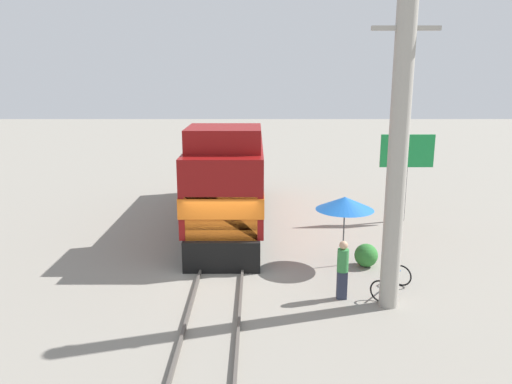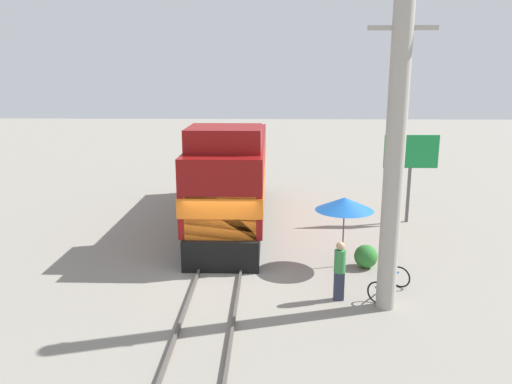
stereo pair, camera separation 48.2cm
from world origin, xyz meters
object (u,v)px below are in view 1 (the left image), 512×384
Objects in this scene: vendor_umbrella at (344,203)px; person_bystander at (342,267)px; billboard_sign at (406,156)px; utility_pole at (397,155)px; locomotive at (229,178)px; bicycle at (391,283)px.

person_bystander is (-0.49, -2.72, -1.27)m from vendor_umbrella.
billboard_sign is (3.74, 5.57, 0.77)m from vendor_umbrella.
utility_pole reaches higher than billboard_sign.
utility_pole is at bearing -108.52° from billboard_sign.
vendor_umbrella is at bearing -123.86° from billboard_sign.
locomotive is 8.06m from billboard_sign.
billboard_sign is at bearing 62.99° from person_bystander.
billboard_sign is 9.52m from person_bystander.
utility_pole is at bearing 108.10° from bicycle.
bicycle is at bearing 12.33° from person_bystander.
locomotive is 5.06× the size of vendor_umbrella.
person_bystander is (-4.22, -8.29, -2.04)m from billboard_sign.
billboard_sign is 2.19× the size of person_bystander.
locomotive is 7.56× the size of bicycle.
billboard_sign reaches higher than vendor_umbrella.
vendor_umbrella is 1.49× the size of bicycle.
locomotive is at bearing 121.29° from utility_pole.
utility_pole is 3.53× the size of vendor_umbrella.
billboard_sign is 8.79m from bicycle.
vendor_umbrella is 0.63× the size of billboard_sign.
bicycle is (5.36, -7.54, -1.72)m from locomotive.
billboard_sign reaches higher than bicycle.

